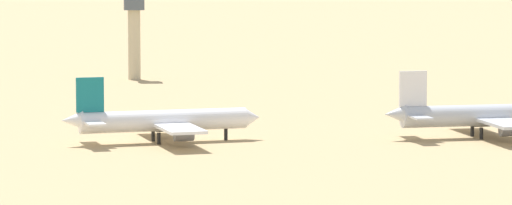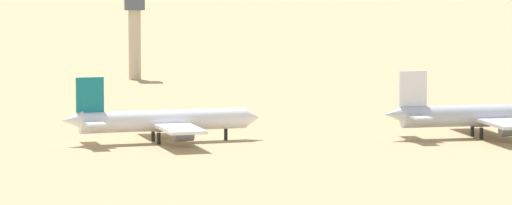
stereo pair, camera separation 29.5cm
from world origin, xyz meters
The scene contains 4 objects.
ground centered at (0.00, 0.00, 0.00)m, with size 4000.00×4000.00×0.00m, color tan.
parked_jet_teal_4 centered at (-0.65, -0.97, 3.89)m, with size 35.78×30.53×11.86m.
parked_jet_white_5 centered at (57.24, -0.56, 4.04)m, with size 37.32×31.54×12.32m.
control_tower centered at (-0.87, 127.76, 13.94)m, with size 5.20×5.20×23.10m.
Camera 1 is at (-14.72, -269.84, 34.59)m, focal length 108.14 mm.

